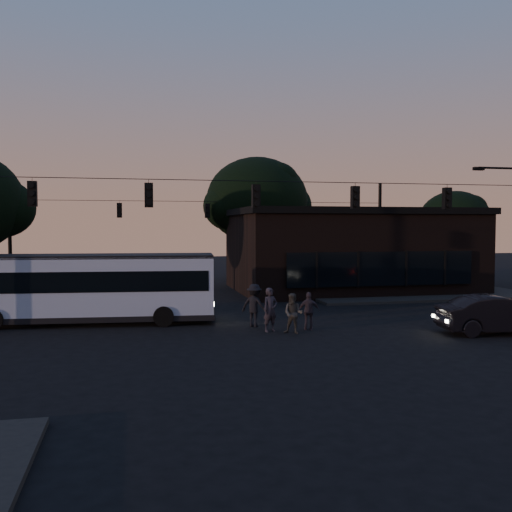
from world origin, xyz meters
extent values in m
plane|color=black|center=(0.00, 0.00, 0.00)|extent=(120.00, 120.00, 0.00)
cube|color=black|center=(12.00, 14.00, 0.07)|extent=(14.00, 10.00, 0.15)
cube|color=black|center=(9.00, 16.00, 2.50)|extent=(15.00, 10.00, 5.00)
cube|color=black|center=(9.00, 16.00, 5.20)|extent=(15.40, 10.40, 0.40)
cube|color=black|center=(9.00, 10.88, 1.80)|extent=(11.50, 0.18, 2.00)
cylinder|color=black|center=(4.00, 22.00, 2.00)|extent=(0.44, 0.44, 4.00)
ellipsoid|color=black|center=(4.00, 22.00, 6.20)|extent=(7.60, 7.60, 6.46)
cylinder|color=black|center=(18.00, 18.00, 1.50)|extent=(0.44, 0.44, 3.00)
ellipsoid|color=black|center=(18.00, 18.00, 4.65)|extent=(5.20, 5.20, 4.42)
cylinder|color=black|center=(0.00, 4.00, 6.20)|extent=(26.00, 0.03, 0.03)
cube|color=black|center=(-9.00, 4.00, 5.55)|extent=(0.34, 0.30, 1.00)
cube|color=black|center=(-4.50, 4.00, 5.55)|extent=(0.34, 0.30, 1.00)
cube|color=black|center=(0.00, 4.00, 5.55)|extent=(0.34, 0.30, 1.00)
cube|color=black|center=(4.50, 4.00, 5.55)|extent=(0.34, 0.30, 1.00)
cube|color=black|center=(9.00, 4.00, 5.55)|extent=(0.34, 0.30, 1.00)
cylinder|color=black|center=(-13.00, 20.00, 3.75)|extent=(0.24, 0.24, 7.50)
cylinder|color=black|center=(13.00, 20.00, 3.75)|extent=(0.24, 0.24, 7.50)
cylinder|color=black|center=(0.00, 20.00, 6.00)|extent=(26.00, 0.03, 0.03)
cube|color=black|center=(-6.00, 20.00, 5.35)|extent=(0.34, 0.30, 1.00)
cube|color=black|center=(0.00, 20.00, 5.35)|extent=(0.34, 0.30, 1.00)
cube|color=black|center=(6.00, 20.00, 5.35)|extent=(0.34, 0.30, 1.00)
cube|color=#A3B1D0|center=(-6.99, 6.02, 1.70)|extent=(10.86, 3.40, 2.52)
cube|color=black|center=(-6.99, 6.02, 1.94)|extent=(10.43, 3.41, 0.87)
cube|color=black|center=(-6.99, 6.02, 2.96)|extent=(10.86, 3.40, 0.15)
cube|color=black|center=(-6.99, 6.02, 0.34)|extent=(10.96, 3.47, 0.24)
cylinder|color=black|center=(-10.60, 7.57, 0.44)|extent=(0.89, 0.32, 0.87)
cylinder|color=black|center=(-3.92, 4.51, 0.44)|extent=(0.89, 0.32, 0.87)
cylinder|color=black|center=(-3.69, 6.93, 0.44)|extent=(0.89, 0.32, 0.87)
imported|color=black|center=(8.97, 0.04, 0.77)|extent=(4.83, 2.24, 1.53)
imported|color=#242028|center=(0.26, 2.47, 0.89)|extent=(0.76, 0.63, 1.78)
imported|color=#34332F|center=(1.05, 1.86, 0.80)|extent=(0.98, 0.91, 1.61)
imported|color=#302831|center=(1.91, 2.50, 0.78)|extent=(0.98, 0.57, 1.57)
imported|color=black|center=(-0.14, 3.73, 0.91)|extent=(1.35, 1.24, 1.82)
camera|label=1|loc=(-5.20, -19.83, 4.29)|focal=40.00mm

